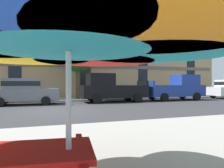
% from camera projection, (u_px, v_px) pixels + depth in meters
% --- Properties ---
extents(ground_plane, '(120.00, 120.00, 0.00)m').
position_uv_depth(ground_plane, '(58.00, 110.00, 10.78)').
color(ground_plane, '#38383A').
extents(sidewalk_far, '(56.00, 3.60, 0.12)m').
position_uv_depth(sidewalk_far, '(53.00, 100.00, 17.23)').
color(sidewalk_far, '#9E998E').
rests_on(sidewalk_far, ground).
extents(apartment_building, '(38.70, 12.08, 12.80)m').
position_uv_depth(apartment_building, '(50.00, 43.00, 24.98)').
color(apartment_building, tan).
rests_on(apartment_building, ground).
extents(sedan_gray, '(4.40, 1.98, 1.78)m').
position_uv_depth(sedan_gray, '(24.00, 91.00, 13.65)').
color(sedan_gray, slate).
rests_on(sedan_gray, ground).
extents(pickup_black, '(5.10, 2.12, 2.20)m').
position_uv_depth(pickup_black, '(111.00, 89.00, 15.62)').
color(pickup_black, black).
rests_on(pickup_black, ground).
extents(pickup_blue, '(5.10, 2.12, 2.20)m').
position_uv_depth(pickup_blue, '(176.00, 88.00, 17.51)').
color(pickup_blue, navy).
rests_on(pickup_blue, ground).
extents(street_tree_middle, '(3.16, 3.06, 5.52)m').
position_uv_depth(street_tree_middle, '(79.00, 55.00, 17.85)').
color(street_tree_middle, brown).
rests_on(street_tree_middle, ground).
extents(patio_umbrella, '(3.82, 3.55, 2.31)m').
position_uv_depth(patio_umbrella, '(69.00, 30.00, 2.10)').
color(patio_umbrella, silver).
rests_on(patio_umbrella, ground).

